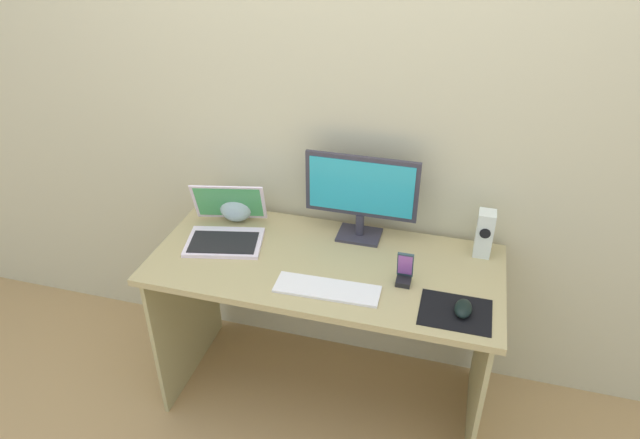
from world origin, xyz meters
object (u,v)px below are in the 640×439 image
mouse (463,308)px  monitor (361,193)px  fishbowl (237,204)px  keyboard_external (327,289)px  laptop (226,228)px  phone_in_dock (404,272)px  speaker_right (484,234)px

mouse → monitor: bearing=143.1°
fishbowl → keyboard_external: (0.52, -0.39, -0.07)m
keyboard_external → mouse: size_ratio=3.90×
monitor → keyboard_external: size_ratio=1.19×
laptop → monitor: bearing=16.4°
phone_in_dock → speaker_right: bearing=44.7°
laptop → fishbowl: size_ratio=2.36×
monitor → mouse: bearing=-40.6°
speaker_right → keyboard_external: (-0.54, -0.39, -0.09)m
keyboard_external → speaker_right: bearing=34.3°
fishbowl → keyboard_external: fishbowl is taller
keyboard_external → mouse: bearing=-1.4°
fishbowl → phone_in_dock: 0.83m
laptop → phone_in_dock: (0.77, -0.11, 0.00)m
monitor → keyboard_external: (-0.04, -0.39, -0.20)m
keyboard_external → phone_in_dock: (0.27, 0.12, 0.04)m
mouse → phone_in_dock: (-0.22, 0.12, 0.03)m
monitor → phone_in_dock: 0.39m
laptop → mouse: bearing=-13.0°
monitor → phone_in_dock: size_ratio=3.38×
laptop → keyboard_external: bearing=-24.8°
speaker_right → keyboard_external: size_ratio=0.50×
laptop → speaker_right: bearing=8.8°
monitor → laptop: (-0.54, -0.16, -0.16)m
phone_in_dock → laptop: bearing=171.7°
keyboard_external → phone_in_dock: bearing=22.7°
fishbowl → phone_in_dock: size_ratio=1.14×
laptop → phone_in_dock: size_ratio=2.69×
mouse → phone_in_dock: phone_in_dock is taller
mouse → keyboard_external: bearing=-176.0°
monitor → mouse: size_ratio=4.64×
monitor → speaker_right: 0.51m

